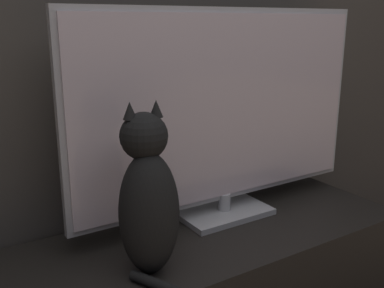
% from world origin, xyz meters
% --- Properties ---
extents(tv, '(1.12, 0.19, 0.70)m').
position_xyz_m(tv, '(0.24, 1.02, 0.89)').
color(tv, '#B7B7BC').
rests_on(tv, tv_stand).
extents(cat, '(0.18, 0.30, 0.47)m').
position_xyz_m(cat, '(-0.15, 0.84, 0.73)').
color(cat, black).
rests_on(cat, tv_stand).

